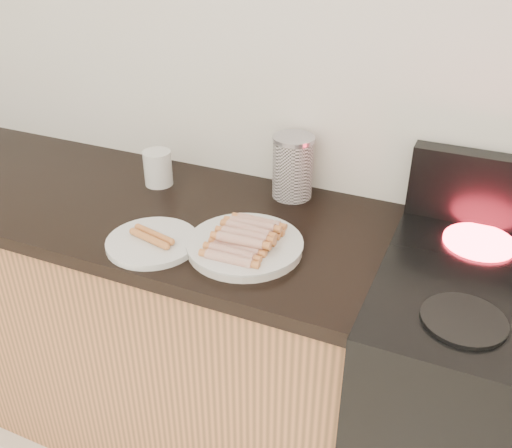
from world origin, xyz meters
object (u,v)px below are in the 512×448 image
at_px(canister, 293,167).
at_px(mug, 158,168).
at_px(stove, 506,434).
at_px(side_plate, 152,242).
at_px(main_plate, 245,247).

height_order(canister, mug, canister).
height_order(stove, side_plate, side_plate).
xyz_separation_m(side_plate, canister, (0.23, 0.41, 0.09)).
distance_m(stove, main_plate, 0.85).
relative_size(main_plate, canister, 1.56).
bearing_deg(stove, main_plate, -173.00).
bearing_deg(main_plate, side_plate, -161.48).
bearing_deg(canister, main_plate, -90.42).
xyz_separation_m(stove, main_plate, (-0.72, -0.09, 0.45)).
bearing_deg(canister, side_plate, -119.52).
relative_size(main_plate, side_plate, 1.23).
bearing_deg(canister, stove, -18.91).
distance_m(side_plate, canister, 0.48).
bearing_deg(side_plate, canister, 60.48).
xyz_separation_m(main_plate, canister, (0.00, 0.33, 0.09)).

